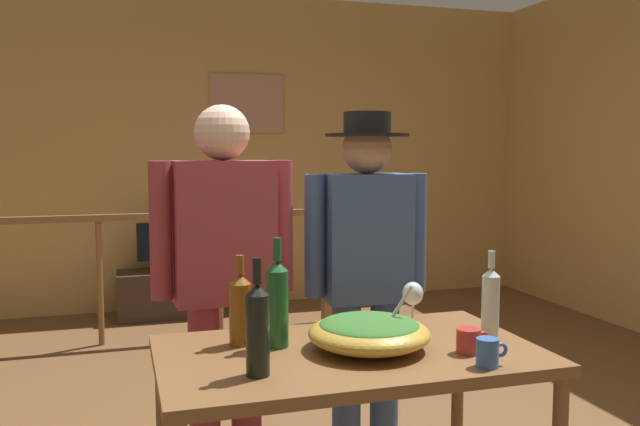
{
  "coord_description": "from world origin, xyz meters",
  "views": [
    {
      "loc": [
        -0.92,
        -2.96,
        1.47
      ],
      "look_at": [
        -0.18,
        -0.54,
        1.23
      ],
      "focal_mm": 37.44,
      "sensor_mm": 36.0,
      "label": 1
    }
  ],
  "objects_px": {
    "wine_bottle_amber": "(240,308)",
    "mug_blue": "(488,352)",
    "person_standing_right": "(366,263)",
    "wine_bottle_dark": "(258,328)",
    "flat_screen_tv": "(169,242)",
    "wine_glass": "(413,296)",
    "serving_table": "(349,374)",
    "wine_bottle_clear": "(490,301)",
    "framed_picture": "(247,104)",
    "person_standing_left": "(224,266)",
    "wine_bottle_green": "(277,302)",
    "tv_console": "(170,293)",
    "mug_red": "(469,341)",
    "salad_bowl": "(369,331)",
    "stair_railing": "(178,252)"
  },
  "relations": [
    {
      "from": "wine_bottle_amber",
      "to": "mug_blue",
      "type": "xyz_separation_m",
      "value": [
        0.69,
        -0.46,
        -0.08
      ]
    },
    {
      "from": "person_standing_right",
      "to": "mug_blue",
      "type": "bearing_deg",
      "value": 95.19
    },
    {
      "from": "wine_bottle_dark",
      "to": "person_standing_right",
      "type": "height_order",
      "value": "person_standing_right"
    },
    {
      "from": "flat_screen_tv",
      "to": "wine_glass",
      "type": "xyz_separation_m",
      "value": [
        0.64,
        -3.62,
        0.26
      ]
    },
    {
      "from": "serving_table",
      "to": "wine_bottle_clear",
      "type": "height_order",
      "value": "wine_bottle_clear"
    },
    {
      "from": "framed_picture",
      "to": "wine_bottle_amber",
      "type": "xyz_separation_m",
      "value": [
        -0.78,
        -3.97,
        -0.97
      ]
    },
    {
      "from": "wine_bottle_amber",
      "to": "person_standing_left",
      "type": "xyz_separation_m",
      "value": [
        0.02,
        0.51,
        0.06
      ]
    },
    {
      "from": "framed_picture",
      "to": "serving_table",
      "type": "bearing_deg",
      "value": -96.09
    },
    {
      "from": "wine_bottle_green",
      "to": "tv_console",
      "type": "bearing_deg",
      "value": 91.41
    },
    {
      "from": "framed_picture",
      "to": "mug_red",
      "type": "height_order",
      "value": "framed_picture"
    },
    {
      "from": "wine_bottle_green",
      "to": "mug_blue",
      "type": "bearing_deg",
      "value": -34.53
    },
    {
      "from": "serving_table",
      "to": "wine_glass",
      "type": "xyz_separation_m",
      "value": [
        0.32,
        0.19,
        0.21
      ]
    },
    {
      "from": "salad_bowl",
      "to": "wine_glass",
      "type": "bearing_deg",
      "value": 39.4
    },
    {
      "from": "flat_screen_tv",
      "to": "mug_blue",
      "type": "distance_m",
      "value": 4.17
    },
    {
      "from": "serving_table",
      "to": "wine_bottle_green",
      "type": "distance_m",
      "value": 0.34
    },
    {
      "from": "framed_picture",
      "to": "wine_bottle_amber",
      "type": "bearing_deg",
      "value": -101.13
    },
    {
      "from": "serving_table",
      "to": "mug_blue",
      "type": "height_order",
      "value": "mug_blue"
    },
    {
      "from": "wine_glass",
      "to": "mug_blue",
      "type": "distance_m",
      "value": 0.5
    },
    {
      "from": "wine_bottle_dark",
      "to": "wine_glass",
      "type": "bearing_deg",
      "value": 28.21
    },
    {
      "from": "person_standing_left",
      "to": "person_standing_right",
      "type": "xyz_separation_m",
      "value": [
        0.64,
        0.0,
        -0.02
      ]
    },
    {
      "from": "flat_screen_tv",
      "to": "wine_bottle_amber",
      "type": "distance_m",
      "value": 3.66
    },
    {
      "from": "wine_glass",
      "to": "wine_bottle_clear",
      "type": "height_order",
      "value": "wine_bottle_clear"
    },
    {
      "from": "flat_screen_tv",
      "to": "mug_blue",
      "type": "bearing_deg",
      "value": -80.75
    },
    {
      "from": "mug_red",
      "to": "person_standing_left",
      "type": "distance_m",
      "value": 1.08
    },
    {
      "from": "stair_railing",
      "to": "person_standing_right",
      "type": "bearing_deg",
      "value": -75.64
    },
    {
      "from": "stair_railing",
      "to": "wine_glass",
      "type": "height_order",
      "value": "stair_railing"
    },
    {
      "from": "salad_bowl",
      "to": "mug_blue",
      "type": "relative_size",
      "value": 3.91
    },
    {
      "from": "framed_picture",
      "to": "serving_table",
      "type": "relative_size",
      "value": 0.54
    },
    {
      "from": "salad_bowl",
      "to": "wine_bottle_amber",
      "type": "height_order",
      "value": "wine_bottle_amber"
    },
    {
      "from": "serving_table",
      "to": "wine_bottle_amber",
      "type": "height_order",
      "value": "wine_bottle_amber"
    },
    {
      "from": "wine_bottle_dark",
      "to": "person_standing_right",
      "type": "distance_m",
      "value": 1.07
    },
    {
      "from": "person_standing_left",
      "to": "wine_bottle_green",
      "type": "bearing_deg",
      "value": 96.29
    },
    {
      "from": "person_standing_left",
      "to": "stair_railing",
      "type": "bearing_deg",
      "value": -93.42
    },
    {
      "from": "stair_railing",
      "to": "wine_bottle_amber",
      "type": "distance_m",
      "value": 2.95
    },
    {
      "from": "wine_bottle_green",
      "to": "person_standing_right",
      "type": "xyz_separation_m",
      "value": [
        0.54,
        0.57,
        0.02
      ]
    },
    {
      "from": "stair_railing",
      "to": "flat_screen_tv",
      "type": "bearing_deg",
      "value": 90.99
    },
    {
      "from": "salad_bowl",
      "to": "wine_bottle_green",
      "type": "height_order",
      "value": "wine_bottle_green"
    },
    {
      "from": "wine_bottle_clear",
      "to": "wine_bottle_amber",
      "type": "relative_size",
      "value": 0.99
    },
    {
      "from": "serving_table",
      "to": "person_standing_right",
      "type": "height_order",
      "value": "person_standing_right"
    },
    {
      "from": "serving_table",
      "to": "flat_screen_tv",
      "type": "bearing_deg",
      "value": 94.73
    },
    {
      "from": "wine_glass",
      "to": "wine_bottle_dark",
      "type": "bearing_deg",
      "value": -151.79
    },
    {
      "from": "person_standing_left",
      "to": "wine_bottle_amber",
      "type": "bearing_deg",
      "value": 84.36
    },
    {
      "from": "serving_table",
      "to": "mug_blue",
      "type": "xyz_separation_m",
      "value": [
        0.35,
        -0.3,
        0.13
      ]
    },
    {
      "from": "salad_bowl",
      "to": "mug_red",
      "type": "distance_m",
      "value": 0.33
    },
    {
      "from": "wine_bottle_dark",
      "to": "mug_blue",
      "type": "height_order",
      "value": "wine_bottle_dark"
    },
    {
      "from": "wine_bottle_dark",
      "to": "person_standing_left",
      "type": "height_order",
      "value": "person_standing_left"
    },
    {
      "from": "stair_railing",
      "to": "flat_screen_tv",
      "type": "xyz_separation_m",
      "value": [
        -0.01,
        0.71,
        -0.02
      ]
    },
    {
      "from": "flat_screen_tv",
      "to": "wine_glass",
      "type": "relative_size",
      "value": 3.13
    },
    {
      "from": "salad_bowl",
      "to": "person_standing_left",
      "type": "relative_size",
      "value": 0.25
    },
    {
      "from": "mug_red",
      "to": "wine_bottle_amber",
      "type": "bearing_deg",
      "value": 156.03
    }
  ]
}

